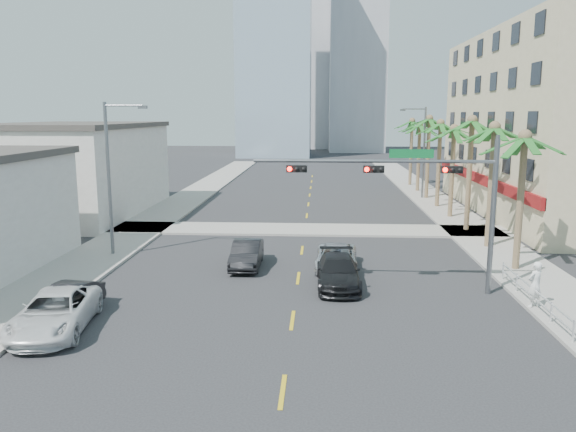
# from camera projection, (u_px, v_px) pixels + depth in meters

# --- Properties ---
(ground) EXTENTS (260.00, 260.00, 0.00)m
(ground) POSITION_uv_depth(u_px,v_px,m) (287.00, 363.00, 19.02)
(ground) COLOR #262628
(ground) RESTS_ON ground
(sidewalk_right) EXTENTS (4.00, 120.00, 0.15)m
(sidewalk_right) POSITION_uv_depth(u_px,v_px,m) (481.00, 238.00, 37.97)
(sidewalk_right) COLOR gray
(sidewalk_right) RESTS_ON ground
(sidewalk_left) EXTENTS (4.00, 120.00, 0.15)m
(sidewalk_left) POSITION_uv_depth(u_px,v_px,m) (133.00, 233.00, 39.33)
(sidewalk_left) COLOR gray
(sidewalk_left) RESTS_ON ground
(sidewalk_cross) EXTENTS (80.00, 4.00, 0.15)m
(sidewalk_cross) POSITION_uv_depth(u_px,v_px,m) (305.00, 230.00, 40.61)
(sidewalk_cross) COLOR gray
(sidewalk_cross) RESTS_ON ground
(building_right) EXTENTS (15.25, 28.00, 15.00)m
(building_right) POSITION_uv_depth(u_px,v_px,m) (576.00, 124.00, 45.90)
(building_right) COLOR tan
(building_right) RESTS_ON ground
(building_left_far) EXTENTS (11.00, 18.00, 7.20)m
(building_left_far) POSITION_uv_depth(u_px,v_px,m) (75.00, 171.00, 46.98)
(building_left_far) COLOR beige
(building_left_far) RESTS_ON ground
(tower_far_left) EXTENTS (14.00, 14.00, 48.00)m
(tower_far_left) POSITION_uv_depth(u_px,v_px,m) (275.00, 32.00, 108.48)
(tower_far_left) COLOR #99B2C6
(tower_far_left) RESTS_ON ground
(tower_far_right) EXTENTS (12.00, 12.00, 60.00)m
(tower_far_right) POSITION_uv_depth(u_px,v_px,m) (359.00, 12.00, 121.17)
(tower_far_right) COLOR #ADADB2
(tower_far_right) RESTS_ON ground
(tower_far_center) EXTENTS (16.00, 16.00, 42.00)m
(tower_far_center) POSITION_uv_depth(u_px,v_px,m) (305.00, 62.00, 138.20)
(tower_far_center) COLOR #ADADB2
(tower_far_center) RESTS_ON ground
(traffic_signal_mast) EXTENTS (11.12, 0.54, 7.20)m
(traffic_signal_mast) POSITION_uv_depth(u_px,v_px,m) (423.00, 186.00, 25.60)
(traffic_signal_mast) COLOR slate
(traffic_signal_mast) RESTS_ON ground
(palm_tree_0) EXTENTS (4.80, 4.80, 7.80)m
(palm_tree_0) POSITION_uv_depth(u_px,v_px,m) (525.00, 138.00, 28.88)
(palm_tree_0) COLOR brown
(palm_tree_0) RESTS_ON ground
(palm_tree_1) EXTENTS (4.80, 4.80, 8.16)m
(palm_tree_1) POSITION_uv_depth(u_px,v_px,m) (495.00, 129.00, 33.92)
(palm_tree_1) COLOR brown
(palm_tree_1) RESTS_ON ground
(palm_tree_2) EXTENTS (4.80, 4.80, 8.52)m
(palm_tree_2) POSITION_uv_depth(u_px,v_px,m) (472.00, 122.00, 38.97)
(palm_tree_2) COLOR brown
(palm_tree_2) RESTS_ON ground
(palm_tree_3) EXTENTS (4.80, 4.80, 7.80)m
(palm_tree_3) POSITION_uv_depth(u_px,v_px,m) (454.00, 130.00, 44.20)
(palm_tree_3) COLOR brown
(palm_tree_3) RESTS_ON ground
(palm_tree_4) EXTENTS (4.80, 4.80, 8.16)m
(palm_tree_4) POSITION_uv_depth(u_px,v_px,m) (441.00, 124.00, 49.25)
(palm_tree_4) COLOR brown
(palm_tree_4) RESTS_ON ground
(palm_tree_5) EXTENTS (4.80, 4.80, 8.52)m
(palm_tree_5) POSITION_uv_depth(u_px,v_px,m) (430.00, 120.00, 54.29)
(palm_tree_5) COLOR brown
(palm_tree_5) RESTS_ON ground
(palm_tree_6) EXTENTS (4.80, 4.80, 7.80)m
(palm_tree_6) POSITION_uv_depth(u_px,v_px,m) (420.00, 126.00, 59.52)
(palm_tree_6) COLOR brown
(palm_tree_6) RESTS_ON ground
(palm_tree_7) EXTENTS (4.80, 4.80, 8.16)m
(palm_tree_7) POSITION_uv_depth(u_px,v_px,m) (412.00, 122.00, 64.57)
(palm_tree_7) COLOR brown
(palm_tree_7) RESTS_ON ground
(streetlight_left) EXTENTS (2.55, 0.25, 9.00)m
(streetlight_left) POSITION_uv_depth(u_px,v_px,m) (112.00, 171.00, 32.49)
(streetlight_left) COLOR slate
(streetlight_left) RESTS_ON ground
(streetlight_right) EXTENTS (2.55, 0.25, 9.00)m
(streetlight_right) POSITION_uv_depth(u_px,v_px,m) (422.00, 148.00, 54.81)
(streetlight_right) COLOR slate
(streetlight_right) RESTS_ON ground
(guardrail) EXTENTS (0.08, 8.08, 1.00)m
(guardrail) POSITION_uv_depth(u_px,v_px,m) (533.00, 294.00, 24.21)
(guardrail) COLOR silver
(guardrail) RESTS_ON ground
(car_parked_mid) EXTENTS (1.92, 4.19, 1.33)m
(car_parked_mid) POSITION_uv_depth(u_px,v_px,m) (66.00, 301.00, 23.26)
(car_parked_mid) COLOR black
(car_parked_mid) RESTS_ON ground
(car_parked_far) EXTENTS (3.24, 5.75, 1.52)m
(car_parked_far) POSITION_uv_depth(u_px,v_px,m) (55.00, 312.00, 21.71)
(car_parked_far) COLOR white
(car_parked_far) RESTS_ON ground
(car_lane_left) EXTENTS (1.60, 4.41, 1.44)m
(car_lane_left) POSITION_uv_depth(u_px,v_px,m) (247.00, 254.00, 30.86)
(car_lane_left) COLOR black
(car_lane_left) RESTS_ON ground
(car_lane_center) EXTENTS (2.41, 4.84, 1.32)m
(car_lane_center) POSITION_uv_depth(u_px,v_px,m) (336.00, 257.00, 30.39)
(car_lane_center) COLOR silver
(car_lane_center) RESTS_ON ground
(car_lane_right) EXTENTS (2.14, 5.08, 1.47)m
(car_lane_right) POSITION_uv_depth(u_px,v_px,m) (338.00, 272.00, 27.37)
(car_lane_right) COLOR black
(car_lane_right) RESTS_ON ground
(pedestrian) EXTENTS (0.87, 0.76, 2.00)m
(pedestrian) POSITION_uv_depth(u_px,v_px,m) (535.00, 284.00, 23.96)
(pedestrian) COLOR white
(pedestrian) RESTS_ON sidewalk_right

